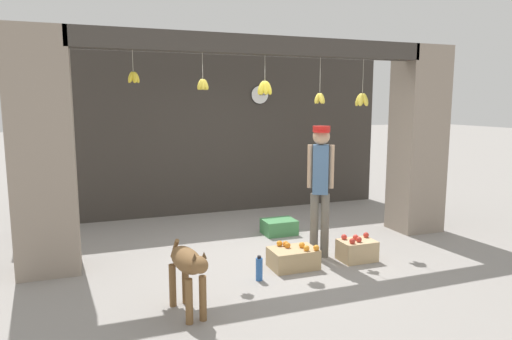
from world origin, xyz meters
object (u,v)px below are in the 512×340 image
at_px(produce_box_green, 279,227).
at_px(water_bottle, 259,269).
at_px(dog, 188,266).
at_px(shopkeeper, 320,180).
at_px(fruit_crate_apples, 357,250).
at_px(wall_clock, 260,95).
at_px(fruit_crate_oranges, 293,258).

bearing_deg(produce_box_green, water_bottle, -120.01).
height_order(dog, shopkeeper, shopkeeper).
distance_m(shopkeeper, water_bottle, 1.46).
distance_m(fruit_crate_apples, wall_clock, 3.76).
distance_m(fruit_crate_apples, produce_box_green, 1.53).
bearing_deg(water_bottle, fruit_crate_apples, 7.77).
bearing_deg(produce_box_green, wall_clock, 79.35).
bearing_deg(water_bottle, dog, -149.10).
xyz_separation_m(shopkeeper, produce_box_green, (-0.08, 1.16, -0.92)).
bearing_deg(produce_box_green, fruit_crate_apples, -71.78).
bearing_deg(fruit_crate_apples, shopkeeper, 142.98).
bearing_deg(shopkeeper, water_bottle, 54.21).
height_order(dog, fruit_crate_apples, dog).
bearing_deg(wall_clock, water_bottle, -110.77).
bearing_deg(water_bottle, fruit_crate_oranges, 23.50).
height_order(fruit_crate_apples, wall_clock, wall_clock).
relative_size(fruit_crate_apples, wall_clock, 1.32).
height_order(shopkeeper, fruit_crate_apples, shopkeeper).
bearing_deg(shopkeeper, produce_box_green, -57.03).
relative_size(shopkeeper, water_bottle, 5.95).
bearing_deg(fruit_crate_oranges, water_bottle, -156.50).
relative_size(shopkeeper, fruit_crate_apples, 3.80).
height_order(shopkeeper, water_bottle, shopkeeper).
xyz_separation_m(dog, produce_box_green, (1.89, 2.21, -0.37)).
height_order(fruit_crate_oranges, wall_clock, wall_clock).
height_order(fruit_crate_oranges, fruit_crate_apples, fruit_crate_apples).
bearing_deg(fruit_crate_oranges, produce_box_green, 73.79).
relative_size(dog, shopkeeper, 0.48).
distance_m(fruit_crate_apples, water_bottle, 1.44).
height_order(dog, produce_box_green, dog).
bearing_deg(dog, fruit_crate_apples, 97.60).
xyz_separation_m(produce_box_green, wall_clock, (0.32, 1.71, 2.06)).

